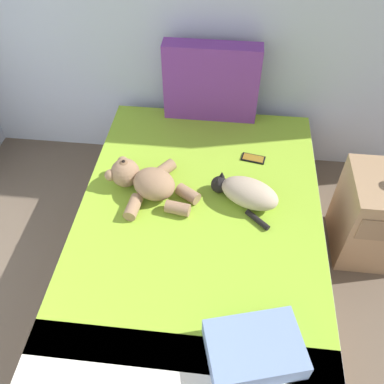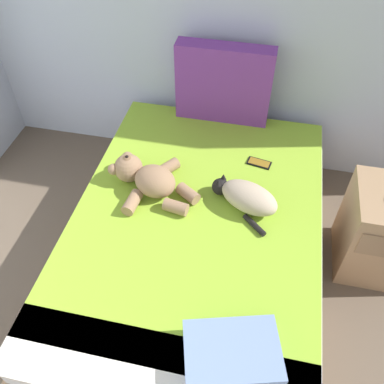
# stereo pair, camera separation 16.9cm
# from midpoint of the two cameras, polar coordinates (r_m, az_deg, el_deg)

# --- Properties ---
(wall_back) EXTENTS (3.88, 0.06, 2.42)m
(wall_back) POSITION_cam_midpoint_polar(r_m,az_deg,el_deg) (2.80, 10.24, 24.01)
(wall_back) COLOR silver
(wall_back) RESTS_ON ground_plane
(bed) EXTENTS (1.43, 2.05, 0.48)m
(bed) POSITION_cam_midpoint_polar(r_m,az_deg,el_deg) (2.51, 2.51, -7.00)
(bed) COLOR #9E7A56
(bed) RESTS_ON ground_plane
(patterned_cushion) EXTENTS (0.64, 0.13, 0.54)m
(patterned_cushion) POSITION_cam_midpoint_polar(r_m,az_deg,el_deg) (2.85, 6.13, 14.58)
(patterned_cushion) COLOR #72338C
(patterned_cushion) RESTS_ON bed
(cat) EXTENTS (0.42, 0.36, 0.15)m
(cat) POSITION_cam_midpoint_polar(r_m,az_deg,el_deg) (2.35, 9.52, -0.72)
(cat) COLOR tan
(cat) RESTS_ON bed
(teddy_bear) EXTENTS (0.57, 0.48, 0.18)m
(teddy_bear) POSITION_cam_midpoint_polar(r_m,az_deg,el_deg) (2.42, -4.19, 1.84)
(teddy_bear) COLOR #937051
(teddy_bear) RESTS_ON bed
(cell_phone) EXTENTS (0.16, 0.10, 0.01)m
(cell_phone) POSITION_cam_midpoint_polar(r_m,az_deg,el_deg) (2.66, 11.05, 3.90)
(cell_phone) COLOR black
(cell_phone) RESTS_ON bed
(throw_pillow) EXTENTS (0.46, 0.38, 0.11)m
(throw_pillow) POSITION_cam_midpoint_polar(r_m,az_deg,el_deg) (1.88, 8.28, -21.40)
(throw_pillow) COLOR #728CB7
(throw_pillow) RESTS_ON bed
(nightstand) EXTENTS (0.43, 0.48, 0.60)m
(nightstand) POSITION_cam_midpoint_polar(r_m,az_deg,el_deg) (2.76, 26.27, -4.97)
(nightstand) COLOR #9E7A56
(nightstand) RESTS_ON ground_plane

